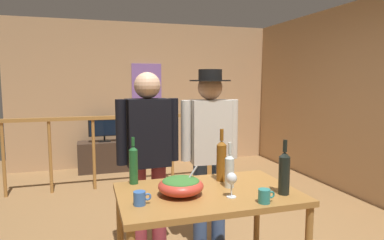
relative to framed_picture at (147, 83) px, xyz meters
The scene contains 17 objects.
back_wall 0.23m from the framed_picture, 78.18° to the left, with size 4.83×0.10×2.61m, color tan.
side_wall_right 3.34m from the framed_picture, 43.27° to the right, with size 0.10×5.03×2.61m, color tan.
framed_picture is the anchor object (origin of this frame).
stair_railing 1.54m from the framed_picture, 99.63° to the right, with size 2.99×0.10×1.11m.
tv_console 1.53m from the framed_picture, 159.98° to the right, with size 0.90×0.40×0.52m, color #38281E.
flat_screen_tv 1.16m from the framed_picture, 158.03° to the right, with size 0.53×0.12×0.39m.
serving_table 4.20m from the framed_picture, 93.79° to the right, with size 1.23×0.79×0.81m.
salad_bowl 4.21m from the framed_picture, 96.50° to the right, with size 0.30×0.30×0.19m.
wine_glass 4.32m from the framed_picture, 92.22° to the right, with size 0.07×0.07×0.17m.
wine_bottle_dark 4.36m from the framed_picture, 87.41° to the right, with size 0.07×0.07×0.37m.
wine_bottle_amber 3.95m from the framed_picture, 91.30° to the right, with size 0.08×0.08×0.40m.
wine_bottle_clear 4.12m from the framed_picture, 91.34° to the right, with size 0.07×0.07×0.33m.
wine_bottle_green 3.90m from the framed_picture, 101.04° to the right, with size 0.06×0.06×0.35m.
mug_teal 4.48m from the framed_picture, 90.14° to the right, with size 0.11×0.08×0.09m.
mug_blue 4.36m from the framed_picture, 100.16° to the right, with size 0.11×0.08×0.09m.
person_standing_left 3.46m from the framed_picture, 99.39° to the right, with size 0.55×0.24×1.64m.
person_standing_right 3.41m from the framed_picture, 89.80° to the right, with size 0.54×0.37×1.67m.
Camera 1 is at (-1.05, -2.96, 1.57)m, focal length 31.66 mm.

